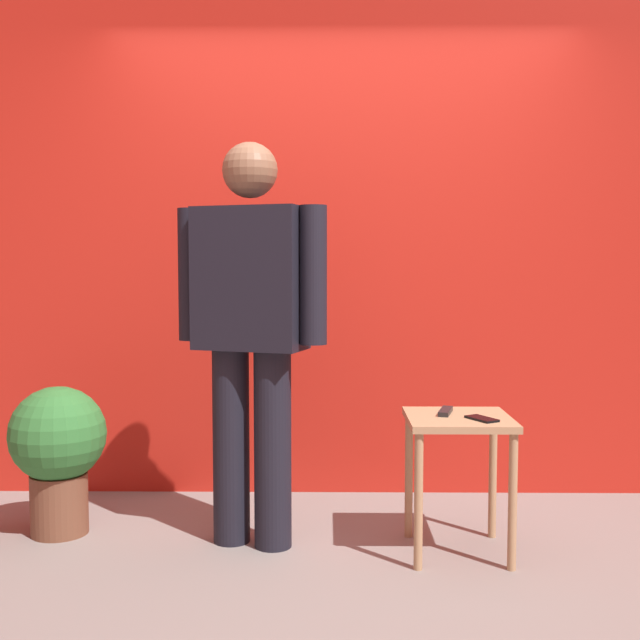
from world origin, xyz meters
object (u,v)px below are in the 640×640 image
object	(u,v)px
potted_plant	(58,447)
side_table	(458,443)
standing_person	(251,322)
tv_remote	(445,411)
cell_phone	(482,419)

from	to	relation	value
potted_plant	side_table	bearing A→B (deg)	-6.79
standing_person	side_table	distance (m)	1.04
side_table	tv_remote	world-z (taller)	tv_remote
side_table	cell_phone	distance (m)	0.17
standing_person	side_table	bearing A→B (deg)	-6.05
cell_phone	potted_plant	distance (m)	1.92
potted_plant	tv_remote	bearing A→B (deg)	-5.17
cell_phone	side_table	bearing A→B (deg)	106.47
side_table	potted_plant	bearing A→B (deg)	173.21
standing_person	cell_phone	xyz separation A→B (m)	(0.98, -0.17, -0.39)
standing_person	tv_remote	xyz separation A→B (m)	(0.85, -0.04, -0.38)
standing_person	cell_phone	distance (m)	1.07
standing_person	tv_remote	bearing A→B (deg)	-2.62
side_table	tv_remote	xyz separation A→B (m)	(-0.05, 0.06, 0.12)
side_table	cell_phone	xyz separation A→B (m)	(0.08, -0.08, 0.12)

